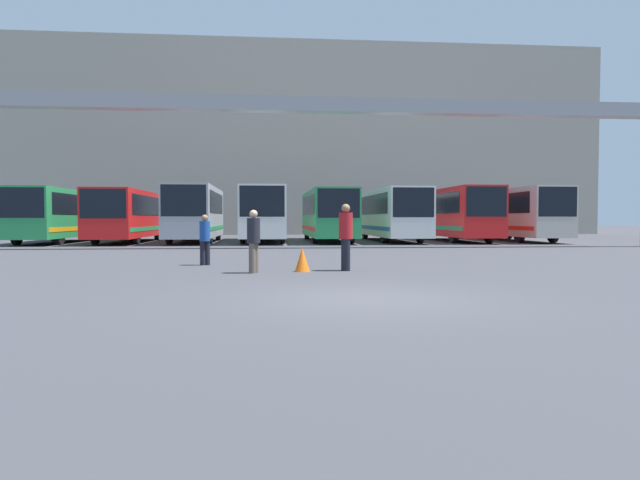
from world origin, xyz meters
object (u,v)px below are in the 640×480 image
Objects in this scene: pedestrian_near_center at (254,240)px; bus_slot_1 at (129,213)px; bus_slot_6 at (455,211)px; pedestrian_mid_left at (205,238)px; bus_slot_7 at (514,212)px; traffic_cone at (302,260)px; bus_slot_5 at (390,212)px; pedestrian_near_left at (346,235)px; bus_slot_2 at (196,211)px; bus_slot_3 at (263,211)px; bus_slot_4 at (327,213)px; bus_slot_0 at (56,212)px.

bus_slot_1 is at bearing -131.90° from pedestrian_near_center.
pedestrian_mid_left is (-13.94, -17.63, -1.07)m from bus_slot_6.
bus_slot_7 is 6.77× the size of pedestrian_near_center.
bus_slot_1 reaches higher than traffic_cone.
bus_slot_5 reaches higher than pedestrian_near_left.
bus_slot_2 is at bearing -178.20° from bus_slot_7.
bus_slot_3 is at bearing -2.47° from pedestrian_near_left.
bus_slot_4 reaches higher than pedestrian_mid_left.
bus_slot_6 is 6.70× the size of pedestrian_mid_left.
bus_slot_5 is 4.13m from bus_slot_6.
pedestrian_near_left is (-1.66, -20.47, -0.84)m from bus_slot_4.
bus_slot_5 is 20.74m from pedestrian_mid_left.
bus_slot_3 is at bearing -119.64° from pedestrian_mid_left.
pedestrian_near_left reaches higher than pedestrian_mid_left.
pedestrian_near_center is 2.57× the size of traffic_cone.
pedestrian_mid_left is (-1.67, -17.98, -1.06)m from bus_slot_3.
bus_slot_2 is at bearing -174.49° from bus_slot_4.
pedestrian_near_center is (-16.47, -20.77, -1.02)m from bus_slot_7.
bus_slot_3 reaches higher than pedestrian_near_center.
bus_slot_1 is 8.18m from bus_slot_3.
bus_slot_6 is 0.92× the size of bus_slot_7.
bus_slot_7 is at bearing 1.80° from bus_slot_2.
bus_slot_4 is 1.11× the size of bus_slot_6.
bus_slot_3 is 8.19m from bus_slot_5.
bus_slot_4 is 1.00× the size of bus_slot_5.
bus_slot_0 is at bearing 124.24° from traffic_cone.
bus_slot_0 is 0.95× the size of bus_slot_6.
bus_slot_3 is 20.41m from pedestrian_near_left.
bus_slot_2 reaches higher than bus_slot_0.
bus_slot_3 is at bearing -176.79° from bus_slot_4.
bus_slot_6 is at bearing -35.64° from pedestrian_near_left.
bus_slot_0 is 4.13m from bus_slot_1.
bus_slot_1 is at bearing 114.78° from traffic_cone.
bus_slot_1 is 1.06× the size of bus_slot_6.
bus_slot_2 is 12.30m from bus_slot_5.
pedestrian_near_center is (8.08, -20.65, -0.89)m from bus_slot_1.
bus_slot_7 reaches higher than bus_slot_3.
bus_slot_4 is at bearing 175.97° from bus_slot_6.
pedestrian_near_center reaches higher than pedestrian_mid_left.
pedestrian_near_left is (2.54, 0.45, 0.09)m from pedestrian_near_center.
bus_slot_0 is at bearing -177.25° from bus_slot_3.
bus_slot_5 is 1.03× the size of bus_slot_7.
bus_slot_0 is 24.55m from bus_slot_6.
bus_slot_0 is 12.29m from bus_slot_3.
bus_slot_6 is 22.50m from pedestrian_mid_left.
pedestrian_mid_left is 4.69m from pedestrian_near_left.
traffic_cone is at bearing -55.76° from bus_slot_0.
bus_slot_4 is at bearing 3.21° from bus_slot_3.
bus_slot_5 is 21.84m from traffic_cone.
bus_slot_4 is 19.12m from pedestrian_mid_left.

